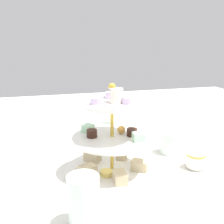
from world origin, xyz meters
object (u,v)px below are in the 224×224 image
at_px(water_glass_short_left, 169,143).
at_px(tiered_serving_stand, 112,146).
at_px(teacup_with_saucer, 196,161).
at_px(butter_knife_left, 17,168).
at_px(butter_knife_right, 208,211).
at_px(water_glass_tall_right, 84,201).
at_px(water_glass_mid_back, 109,132).

bearing_deg(water_glass_short_left, tiered_serving_stand, -69.28).
bearing_deg(tiered_serving_stand, teacup_with_saucer, 79.67).
xyz_separation_m(water_glass_short_left, butter_knife_left, (-0.01, -0.50, -0.03)).
distance_m(tiered_serving_stand, water_glass_short_left, 0.25).
distance_m(tiered_serving_stand, teacup_with_saucer, 0.26).
bearing_deg(butter_knife_right, tiered_serving_stand, 100.29).
relative_size(butter_knife_left, butter_knife_right, 1.00).
relative_size(water_glass_short_left, butter_knife_right, 0.42).
height_order(water_glass_tall_right, water_glass_short_left, water_glass_tall_right).
height_order(butter_knife_right, water_glass_mid_back, water_glass_mid_back).
height_order(tiered_serving_stand, butter_knife_right, tiered_serving_stand).
bearing_deg(teacup_with_saucer, water_glass_mid_back, -141.75).
bearing_deg(water_glass_tall_right, water_glass_mid_back, 158.84).
bearing_deg(teacup_with_saucer, water_glass_short_left, -169.90).
height_order(butter_knife_left, water_glass_mid_back, water_glass_mid_back).
height_order(water_glass_short_left, teacup_with_saucer, water_glass_short_left).
xyz_separation_m(tiered_serving_stand, water_glass_tall_right, (0.21, -0.12, -0.03)).
bearing_deg(butter_knife_left, water_glass_tall_right, 52.38).
xyz_separation_m(tiered_serving_stand, butter_knife_right, (0.24, 0.16, -0.08)).
relative_size(tiered_serving_stand, water_glass_short_left, 3.90).
relative_size(tiered_serving_stand, water_glass_tall_right, 2.50).
distance_m(teacup_with_saucer, water_glass_mid_back, 0.33).
bearing_deg(teacup_with_saucer, tiered_serving_stand, -100.33).
bearing_deg(water_glass_short_left, butter_knife_left, -91.41).
height_order(teacup_with_saucer, butter_knife_left, teacup_with_saucer).
relative_size(water_glass_tall_right, butter_knife_left, 0.66).
bearing_deg(tiered_serving_stand, butter_knife_right, 33.76).
bearing_deg(water_glass_mid_back, butter_knife_right, 14.32).
bearing_deg(butter_knife_left, water_glass_mid_back, 135.25).
xyz_separation_m(butter_knife_left, butter_knife_right, (0.34, 0.44, 0.00)).
distance_m(water_glass_short_left, water_glass_mid_back, 0.22).
xyz_separation_m(teacup_with_saucer, butter_knife_right, (0.20, -0.09, -0.02)).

